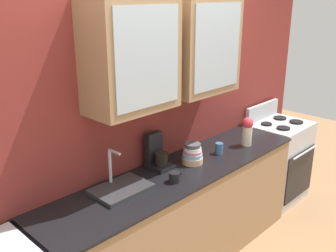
{
  "coord_description": "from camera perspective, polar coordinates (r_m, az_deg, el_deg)",
  "views": [
    {
      "loc": [
        -2.1,
        -1.91,
        2.26
      ],
      "look_at": [
        -0.14,
        0.0,
        1.32
      ],
      "focal_mm": 41.35,
      "sensor_mm": 36.0,
      "label": 1
    }
  ],
  "objects": [
    {
      "name": "vase",
      "position": [
        3.68,
        11.61,
        -0.63
      ],
      "size": [
        0.11,
        0.11,
        0.27
      ],
      "color": "beige",
      "rests_on": "counter"
    },
    {
      "name": "sink_faucet",
      "position": [
        2.86,
        -7.01,
        -9.01
      ],
      "size": [
        0.42,
        0.29,
        0.3
      ],
      "color": "#2D2D30",
      "rests_on": "counter"
    },
    {
      "name": "cup_near_sink",
      "position": [
        2.96,
        0.99,
        -7.52
      ],
      "size": [
        0.12,
        0.09,
        0.08
      ],
      "color": "black",
      "rests_on": "counter"
    },
    {
      "name": "coffee_maker",
      "position": [
        3.17,
        -1.62,
        -4.25
      ],
      "size": [
        0.17,
        0.2,
        0.29
      ],
      "color": "black",
      "rests_on": "counter"
    },
    {
      "name": "back_wall_unit",
      "position": [
        3.14,
        -2.2,
        5.1
      ],
      "size": [
        4.45,
        0.45,
        2.81
      ],
      "color": "maroon",
      "rests_on": "ground_plane"
    },
    {
      "name": "stove_range",
      "position": [
        4.58,
        15.87,
        -4.91
      ],
      "size": [
        0.65,
        0.58,
        1.08
      ],
      "color": "silver",
      "rests_on": "ground_plane"
    },
    {
      "name": "bowl_stack",
      "position": [
        3.26,
        3.62,
        -4.16
      ],
      "size": [
        0.18,
        0.18,
        0.18
      ],
      "color": "#E0AD7F",
      "rests_on": "counter"
    },
    {
      "name": "cup_near_bowls",
      "position": [
        3.48,
        7.56,
        -3.26
      ],
      "size": [
        0.11,
        0.07,
        0.1
      ],
      "color": "#38608C",
      "rests_on": "counter"
    },
    {
      "name": "counter",
      "position": [
        3.37,
        1.72,
        -13.5
      ],
      "size": [
        2.59,
        0.6,
        0.9
      ],
      "color": "#93704C",
      "rests_on": "ground_plane"
    }
  ]
}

